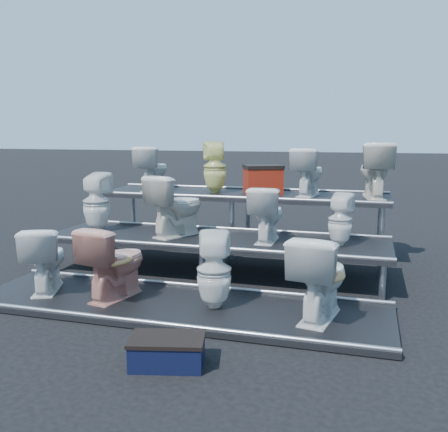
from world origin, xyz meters
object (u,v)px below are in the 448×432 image
(toilet_3, at_px, (320,276))
(step_stool, at_px, (167,353))
(toilet_10, at_px, (308,172))
(toilet_4, at_px, (96,202))
(toilet_8, at_px, (153,169))
(toilet_1, at_px, (115,262))
(toilet_7, at_px, (340,220))
(toilet_0, at_px, (45,258))
(toilet_11, at_px, (375,170))
(red_crate, at_px, (263,181))
(toilet_2, at_px, (214,270))
(toilet_9, at_px, (215,167))
(toilet_5, at_px, (176,206))
(toilet_6, at_px, (267,214))

(toilet_3, bearing_deg, step_stool, 59.05)
(toilet_10, relative_size, step_stool, 1.23)
(toilet_4, xyz_separation_m, toilet_8, (0.22, 1.30, 0.35))
(toilet_1, distance_m, toilet_7, 2.55)
(toilet_0, xyz_separation_m, toilet_11, (3.35, 2.60, 0.82))
(toilet_3, xyz_separation_m, toilet_7, (0.10, 1.30, 0.31))
(toilet_3, height_order, red_crate, red_crate)
(toilet_3, distance_m, toilet_4, 3.31)
(toilet_11, distance_m, red_crate, 1.56)
(toilet_3, distance_m, toilet_11, 2.75)
(toilet_2, distance_m, toilet_4, 2.43)
(toilet_8, bearing_deg, toilet_11, -179.78)
(toilet_9, xyz_separation_m, step_stool, (0.78, -3.76, -1.14))
(toilet_2, xyz_separation_m, toilet_5, (-0.90, 1.30, 0.41))
(toilet_4, relative_size, toilet_11, 1.02)
(toilet_7, relative_size, toilet_11, 0.80)
(toilet_0, height_order, red_crate, red_crate)
(toilet_6, bearing_deg, toilet_4, -0.01)
(toilet_0, relative_size, red_crate, 1.38)
(toilet_0, distance_m, toilet_7, 3.28)
(toilet_6, xyz_separation_m, toilet_7, (0.85, 0.00, -0.03))
(toilet_3, distance_m, toilet_5, 2.34)
(toilet_6, bearing_deg, step_stool, 83.91)
(toilet_4, xyz_separation_m, step_stool, (2.01, -2.46, -0.75))
(red_crate, xyz_separation_m, step_stool, (0.07, -3.80, -0.95))
(toilet_0, relative_size, step_stool, 1.30)
(toilet_1, relative_size, red_crate, 1.48)
(toilet_4, distance_m, toilet_7, 3.12)
(toilet_2, xyz_separation_m, toilet_6, (0.25, 1.30, 0.36))
(toilet_4, relative_size, toilet_10, 1.15)
(toilet_0, bearing_deg, toilet_10, -155.73)
(toilet_5, bearing_deg, toilet_8, -30.79)
(toilet_2, height_order, toilet_11, toilet_11)
(toilet_0, height_order, toilet_7, toilet_7)
(toilet_9, relative_size, red_crate, 1.47)
(toilet_0, bearing_deg, toilet_7, -178.78)
(toilet_6, distance_m, toilet_11, 1.83)
(toilet_0, height_order, toilet_1, toilet_1)
(toilet_2, relative_size, toilet_4, 0.97)
(toilet_11, height_order, red_crate, toilet_11)
(toilet_0, relative_size, toilet_1, 0.93)
(toilet_10, distance_m, toilet_11, 0.89)
(toilet_2, bearing_deg, toilet_0, -14.72)
(toilet_7, bearing_deg, toilet_4, 12.36)
(toilet_3, bearing_deg, toilet_8, -32.60)
(toilet_7, xyz_separation_m, toilet_10, (-0.53, 1.30, 0.43))
(toilet_0, height_order, toilet_10, toilet_10)
(toilet_1, xyz_separation_m, toilet_9, (0.27, 2.60, 0.80))
(toilet_2, height_order, toilet_5, toilet_5)
(toilet_3, distance_m, toilet_9, 3.26)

